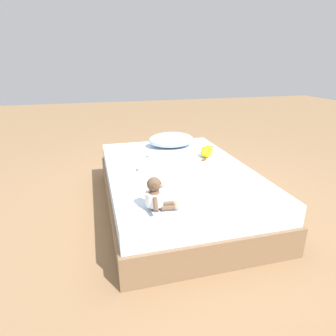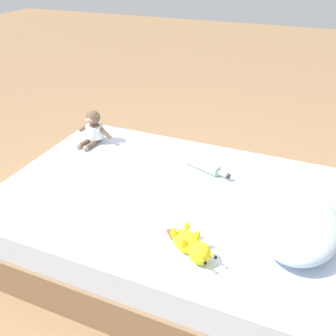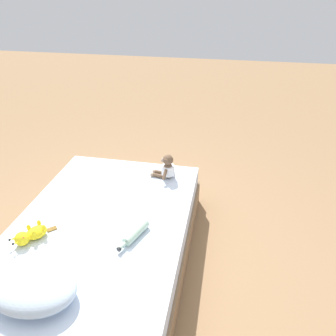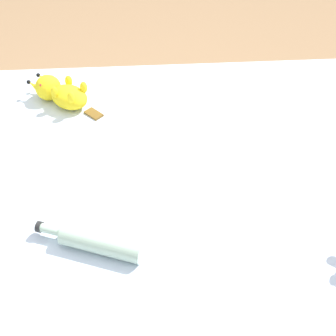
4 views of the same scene
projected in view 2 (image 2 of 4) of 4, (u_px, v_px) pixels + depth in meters
ground_plane at (172, 248)px, 2.27m from camera, size 16.00×16.00×0.00m
bed at (172, 223)px, 2.17m from camera, size 1.34×2.01×0.42m
pillow at (298, 226)px, 1.69m from camera, size 0.55×0.41×0.17m
plush_monkey at (94, 130)px, 2.55m from camera, size 0.24×0.29×0.24m
plush_yellow_creature at (192, 246)px, 1.63m from camera, size 0.23×0.30×0.10m
glass_bottle at (204, 165)px, 2.26m from camera, size 0.16×0.32×0.07m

